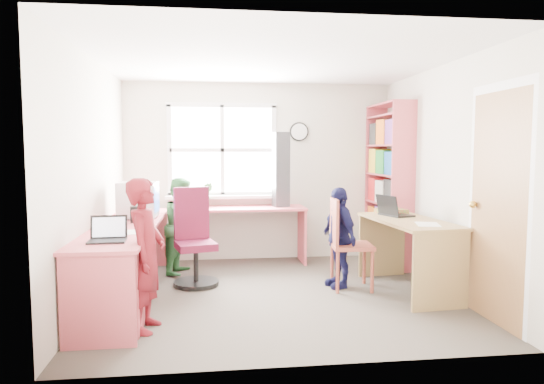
{
  "coord_description": "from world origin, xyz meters",
  "views": [
    {
      "loc": [
        -0.63,
        -4.9,
        1.5
      ],
      "look_at": [
        0.0,
        0.25,
        1.05
      ],
      "focal_mm": 32.0,
      "sensor_mm": 36.0,
      "label": 1
    }
  ],
  "objects_px": {
    "right_desk": "(408,239)",
    "bookshelf": "(388,188)",
    "l_desk": "(142,261)",
    "person_green": "(182,225)",
    "laptop_left": "(108,235)",
    "laptop_right": "(393,211)",
    "cd_tower": "(281,170)",
    "crt_monitor": "(138,200)",
    "swivel_chair": "(194,243)",
    "person_navy": "(339,237)",
    "wooden_chair": "(345,240)",
    "person_red": "(146,255)",
    "potted_plant": "(206,195)"
  },
  "relations": [
    {
      "from": "wooden_chair",
      "to": "person_red",
      "type": "bearing_deg",
      "value": -148.77
    },
    {
      "from": "wooden_chair",
      "to": "laptop_left",
      "type": "bearing_deg",
      "value": -153.15
    },
    {
      "from": "laptop_right",
      "to": "cd_tower",
      "type": "height_order",
      "value": "cd_tower"
    },
    {
      "from": "person_red",
      "to": "crt_monitor",
      "type": "bearing_deg",
      "value": 18.64
    },
    {
      "from": "l_desk",
      "to": "laptop_left",
      "type": "xyz_separation_m",
      "value": [
        -0.19,
        -0.52,
        0.34
      ]
    },
    {
      "from": "wooden_chair",
      "to": "laptop_right",
      "type": "xyz_separation_m",
      "value": [
        0.57,
        0.11,
        0.29
      ]
    },
    {
      "from": "swivel_chair",
      "to": "potted_plant",
      "type": "distance_m",
      "value": 1.06
    },
    {
      "from": "potted_plant",
      "to": "swivel_chair",
      "type": "bearing_deg",
      "value": -97.29
    },
    {
      "from": "swivel_chair",
      "to": "l_desk",
      "type": "bearing_deg",
      "value": -134.57
    },
    {
      "from": "person_navy",
      "to": "potted_plant",
      "type": "bearing_deg",
      "value": -144.12
    },
    {
      "from": "laptop_right",
      "to": "cd_tower",
      "type": "distance_m",
      "value": 1.67
    },
    {
      "from": "bookshelf",
      "to": "laptop_right",
      "type": "bearing_deg",
      "value": -107.46
    },
    {
      "from": "l_desk",
      "to": "person_navy",
      "type": "relative_size",
      "value": 2.68
    },
    {
      "from": "crt_monitor",
      "to": "laptop_left",
      "type": "bearing_deg",
      "value": -89.31
    },
    {
      "from": "bookshelf",
      "to": "wooden_chair",
      "type": "relative_size",
      "value": 2.13
    },
    {
      "from": "cd_tower",
      "to": "person_red",
      "type": "height_order",
      "value": "cd_tower"
    },
    {
      "from": "l_desk",
      "to": "cd_tower",
      "type": "height_order",
      "value": "cd_tower"
    },
    {
      "from": "l_desk",
      "to": "bookshelf",
      "type": "height_order",
      "value": "bookshelf"
    },
    {
      "from": "l_desk",
      "to": "person_green",
      "type": "distance_m",
      "value": 1.35
    },
    {
      "from": "l_desk",
      "to": "laptop_left",
      "type": "relative_size",
      "value": 9.46
    },
    {
      "from": "right_desk",
      "to": "swivel_chair",
      "type": "xyz_separation_m",
      "value": [
        -2.26,
        0.56,
        -0.09
      ]
    },
    {
      "from": "bookshelf",
      "to": "laptop_left",
      "type": "height_order",
      "value": "bookshelf"
    },
    {
      "from": "right_desk",
      "to": "cd_tower",
      "type": "relative_size",
      "value": 1.4
    },
    {
      "from": "laptop_right",
      "to": "person_green",
      "type": "distance_m",
      "value": 2.5
    },
    {
      "from": "swivel_chair",
      "to": "crt_monitor",
      "type": "relative_size",
      "value": 2.54
    },
    {
      "from": "person_green",
      "to": "person_navy",
      "type": "bearing_deg",
      "value": -99.65
    },
    {
      "from": "swivel_chair",
      "to": "person_navy",
      "type": "distance_m",
      "value": 1.61
    },
    {
      "from": "cd_tower",
      "to": "laptop_right",
      "type": "bearing_deg",
      "value": -59.42
    },
    {
      "from": "bookshelf",
      "to": "crt_monitor",
      "type": "relative_size",
      "value": 4.94
    },
    {
      "from": "right_desk",
      "to": "person_green",
      "type": "bearing_deg",
      "value": 151.3
    },
    {
      "from": "laptop_right",
      "to": "person_navy",
      "type": "bearing_deg",
      "value": 73.91
    },
    {
      "from": "l_desk",
      "to": "right_desk",
      "type": "bearing_deg",
      "value": 4.86
    },
    {
      "from": "cd_tower",
      "to": "potted_plant",
      "type": "xyz_separation_m",
      "value": [
        -0.99,
        0.03,
        -0.33
      ]
    },
    {
      "from": "l_desk",
      "to": "person_red",
      "type": "xyz_separation_m",
      "value": [
        0.12,
        -0.57,
        0.18
      ]
    },
    {
      "from": "potted_plant",
      "to": "crt_monitor",
      "type": "bearing_deg",
      "value": -128.4
    },
    {
      "from": "right_desk",
      "to": "bookshelf",
      "type": "height_order",
      "value": "bookshelf"
    },
    {
      "from": "laptop_right",
      "to": "person_red",
      "type": "bearing_deg",
      "value": 94.8
    },
    {
      "from": "person_red",
      "to": "person_green",
      "type": "distance_m",
      "value": 1.89
    },
    {
      "from": "swivel_chair",
      "to": "crt_monitor",
      "type": "bearing_deg",
      "value": 162.27
    },
    {
      "from": "right_desk",
      "to": "swivel_chair",
      "type": "distance_m",
      "value": 2.33
    },
    {
      "from": "l_desk",
      "to": "bookshelf",
      "type": "distance_m",
      "value": 3.35
    },
    {
      "from": "bookshelf",
      "to": "cd_tower",
      "type": "distance_m",
      "value": 1.43
    },
    {
      "from": "laptop_left",
      "to": "l_desk",
      "type": "bearing_deg",
      "value": 66.36
    },
    {
      "from": "swivel_chair",
      "to": "laptop_left",
      "type": "xyz_separation_m",
      "value": [
        -0.65,
        -1.31,
        0.33
      ]
    },
    {
      "from": "swivel_chair",
      "to": "laptop_left",
      "type": "relative_size",
      "value": 3.46
    },
    {
      "from": "person_red",
      "to": "laptop_right",
      "type": "bearing_deg",
      "value": -58.77
    },
    {
      "from": "wooden_chair",
      "to": "laptop_right",
      "type": "bearing_deg",
      "value": 15.76
    },
    {
      "from": "wooden_chair",
      "to": "potted_plant",
      "type": "bearing_deg",
      "value": 143.02
    },
    {
      "from": "laptop_right",
      "to": "bookshelf",
      "type": "bearing_deg",
      "value": -35.85
    },
    {
      "from": "right_desk",
      "to": "laptop_left",
      "type": "distance_m",
      "value": 3.02
    }
  ]
}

